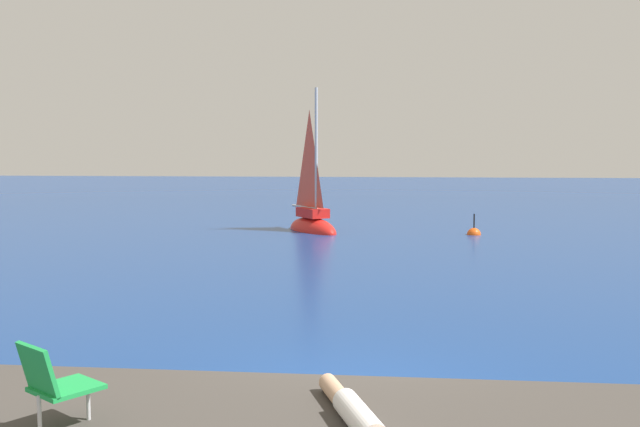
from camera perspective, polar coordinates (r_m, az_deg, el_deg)
ground_plane at (r=10.26m, az=2.89°, el=-14.56°), size 160.00×160.00×0.00m
sailboat_near at (r=30.32m, az=-0.61°, el=-0.74°), size 2.94×3.51×6.58m
person_sunbather at (r=6.61m, az=2.79°, el=-15.57°), size 0.75×1.69×0.25m
beach_chair at (r=6.81m, az=-20.36°, el=-12.36°), size 0.73×0.76×0.80m
marker_buoy at (r=29.75m, az=12.12°, el=-1.64°), size 0.56×0.56×1.13m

